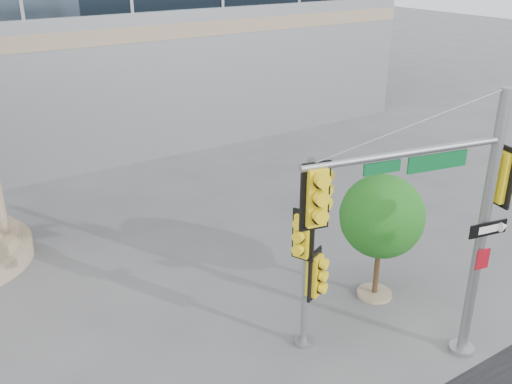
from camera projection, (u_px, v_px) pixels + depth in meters
ground at (314, 363)px, 12.45m from camera, size 120.00×120.00×0.00m
main_signal_pole at (444, 209)px, 10.97m from camera, size 4.58×1.32×5.98m
secondary_signal_pole at (311, 244)px, 11.90m from camera, size 0.85×0.61×4.51m
street_tree at (382, 219)px, 14.02m from camera, size 2.14×2.09×3.33m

